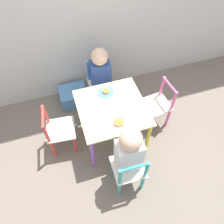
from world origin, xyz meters
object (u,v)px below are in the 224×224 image
at_px(child_front, 128,152).
at_px(child_back, 101,75).
at_px(kids_table, 112,112).
at_px(chair_blue, 100,84).
at_px(chair_red, 59,131).
at_px(chair_teal, 129,170).
at_px(storage_bin, 74,96).
at_px(plate_front, 119,123).
at_px(chair_pink, 158,105).
at_px(plate_back, 106,92).

distance_m(child_front, child_back, 0.91).
height_order(kids_table, child_back, child_back).
relative_size(chair_blue, child_back, 0.70).
bearing_deg(chair_blue, chair_red, -136.22).
relative_size(chair_teal, child_back, 0.70).
bearing_deg(child_front, storage_bin, -73.76).
xyz_separation_m(chair_blue, plate_front, (-0.03, -0.70, 0.23)).
height_order(chair_pink, plate_front, chair_pink).
bearing_deg(plate_back, storage_bin, 124.85).
xyz_separation_m(chair_blue, storage_bin, (-0.31, 0.08, -0.17)).
bearing_deg(child_front, chair_pink, -134.25).
height_order(plate_front, storage_bin, plate_front).
distance_m(chair_pink, child_front, 0.76).
height_order(chair_blue, plate_back, chair_blue).
bearing_deg(child_back, plate_front, -89.08).
xyz_separation_m(chair_red, plate_back, (0.51, 0.13, 0.23)).
xyz_separation_m(chair_pink, child_back, (-0.49, 0.40, 0.20)).
bearing_deg(kids_table, child_back, 86.82).
distance_m(chair_teal, plate_back, 0.74).
distance_m(plate_front, storage_bin, 0.91).
bearing_deg(chair_teal, chair_blue, -90.63).
bearing_deg(storage_bin, child_front, -75.68).
xyz_separation_m(chair_teal, chair_red, (-0.49, 0.56, 0.00)).
distance_m(chair_blue, storage_bin, 0.36).
bearing_deg(chair_blue, plate_back, -91.78).
xyz_separation_m(kids_table, chair_teal, (-0.02, -0.51, -0.15)).
height_order(child_back, plate_front, child_back).
bearing_deg(chair_pink, kids_table, -90.00).
bearing_deg(chair_teal, plate_front, -91.07).
distance_m(kids_table, chair_teal, 0.54).
xyz_separation_m(chair_pink, plate_back, (-0.51, 0.13, 0.23)).
relative_size(chair_teal, storage_bin, 1.73).
bearing_deg(plate_back, chair_red, -165.31).
bearing_deg(plate_front, chair_teal, -92.99).
xyz_separation_m(chair_red, child_back, (0.54, 0.40, 0.20)).
distance_m(chair_teal, chair_red, 0.75).
relative_size(plate_front, plate_back, 1.30).
distance_m(chair_teal, chair_blue, 1.03).
bearing_deg(plate_back, chair_blue, 85.04).
bearing_deg(chair_red, plate_front, -109.04).
relative_size(kids_table, chair_red, 1.13).
height_order(child_front, plate_front, child_front).
bearing_deg(chair_teal, storage_bin, -74.60).
height_order(chair_red, child_front, child_front).
bearing_deg(plate_back, child_back, 84.64).
height_order(chair_pink, storage_bin, chair_pink).
relative_size(chair_blue, chair_pink, 1.00).
relative_size(chair_blue, plate_back, 3.42).
bearing_deg(kids_table, chair_blue, 86.82).
relative_size(child_front, plate_back, 5.11).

